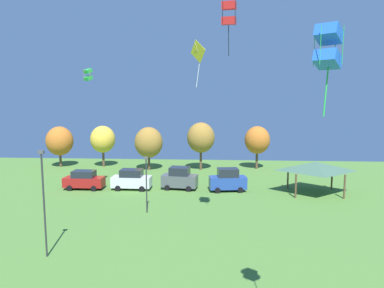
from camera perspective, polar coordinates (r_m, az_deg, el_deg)
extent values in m
cube|color=blue|center=(12.34, 21.83, 16.64)|extent=(1.07, 1.09, 0.64)
cube|color=blue|center=(12.23, 21.65, 12.98)|extent=(1.07, 1.09, 0.64)
cylinder|color=green|center=(11.85, 20.64, 15.16)|extent=(0.02, 0.02, 1.19)
cylinder|color=green|center=(12.06, 23.86, 14.86)|extent=(0.02, 0.02, 1.19)
cylinder|color=green|center=(12.51, 19.69, 14.76)|extent=(0.02, 0.02, 1.19)
cylinder|color=green|center=(12.71, 22.76, 14.50)|extent=(0.02, 0.02, 1.19)
cylinder|color=green|center=(12.16, 21.41, 8.04)|extent=(0.20, 0.25, 1.59)
cube|color=green|center=(38.69, -16.95, 11.55)|extent=(0.97, 1.00, 0.60)
cube|color=green|center=(38.64, -16.91, 10.44)|extent=(0.97, 1.00, 0.60)
cylinder|color=orange|center=(38.48, -17.56, 10.99)|extent=(0.02, 0.02, 1.12)
cylinder|color=orange|center=(38.25, -16.64, 11.05)|extent=(0.02, 0.02, 1.12)
cylinder|color=orange|center=(39.08, -17.22, 10.95)|extent=(0.02, 0.02, 1.12)
cylinder|color=orange|center=(38.86, -16.31, 11.00)|extent=(0.02, 0.02, 1.12)
cube|color=yellow|center=(34.68, 0.99, 15.17)|extent=(1.53, 1.75, 2.23)
cylinder|color=white|center=(34.66, 0.99, 15.17)|extent=(0.67, 0.36, 1.97)
cylinder|color=white|center=(34.44, 0.98, 11.34)|extent=(0.35, 0.21, 2.31)
cube|color=red|center=(25.06, 6.20, 21.97)|extent=(1.07, 1.12, 0.62)
cube|color=red|center=(24.82, 6.16, 19.75)|extent=(1.07, 1.12, 0.62)
cylinder|color=black|center=(24.50, 5.15, 21.12)|extent=(0.02, 0.02, 1.49)
cylinder|color=black|center=(24.54, 7.30, 21.07)|extent=(0.02, 0.02, 1.49)
cylinder|color=black|center=(25.34, 5.10, 20.66)|extent=(0.02, 0.02, 1.49)
cylinder|color=black|center=(25.37, 7.17, 20.61)|extent=(0.02, 0.02, 1.49)
cylinder|color=black|center=(24.57, 6.12, 16.73)|extent=(0.11, 0.33, 2.00)
cube|color=maroon|center=(42.27, -17.54, -6.03)|extent=(4.60, 1.76, 1.11)
cube|color=#1E232D|center=(42.07, -17.59, -4.77)|extent=(2.53, 1.61, 0.78)
cylinder|color=black|center=(41.12, -16.08, -7.14)|extent=(0.64, 0.22, 0.64)
cylinder|color=black|center=(42.72, -15.30, -6.57)|extent=(0.64, 0.22, 0.64)
cylinder|color=black|center=(42.15, -19.76, -6.94)|extent=(0.64, 0.22, 0.64)
cylinder|color=black|center=(43.71, -18.86, -6.40)|extent=(0.64, 0.22, 0.64)
cube|color=silver|center=(40.83, -10.02, -6.19)|extent=(4.58, 1.91, 1.22)
cube|color=#1E232D|center=(40.61, -10.06, -4.77)|extent=(2.54, 1.72, 0.85)
cylinder|color=black|center=(39.79, -8.37, -7.41)|extent=(0.64, 0.23, 0.64)
cylinder|color=black|center=(41.50, -7.79, -6.79)|extent=(0.64, 0.23, 0.64)
cylinder|color=black|center=(40.52, -12.28, -7.24)|extent=(0.64, 0.23, 0.64)
cylinder|color=black|center=(42.20, -11.55, -6.63)|extent=(0.64, 0.23, 0.64)
cube|color=#4C5156|center=(40.39, -2.06, -6.13)|extent=(4.31, 2.43, 1.35)
cube|color=#1E232D|center=(40.14, -2.07, -4.53)|extent=(2.47, 2.03, 0.95)
cylinder|color=black|center=(39.39, -0.58, -7.49)|extent=(0.66, 0.31, 0.64)
cylinder|color=black|center=(41.18, -0.02, -6.83)|extent=(0.66, 0.31, 0.64)
cylinder|color=black|center=(39.98, -4.16, -7.28)|extent=(0.66, 0.31, 0.64)
cylinder|color=black|center=(41.75, -3.46, -6.65)|extent=(0.66, 0.31, 0.64)
cube|color=#234299|center=(39.69, 5.97, -6.39)|extent=(4.38, 2.29, 1.37)
cube|color=#1E232D|center=(39.43, 6.00, -4.75)|extent=(2.50, 1.89, 0.96)
cylinder|color=black|center=(39.29, 8.07, -7.60)|extent=(0.66, 0.31, 0.64)
cylinder|color=black|center=(40.92, 7.55, -6.98)|extent=(0.66, 0.31, 0.64)
cylinder|color=black|center=(38.82, 4.29, -7.73)|extent=(0.66, 0.31, 0.64)
cylinder|color=black|center=(40.48, 3.92, -7.10)|extent=(0.66, 0.31, 0.64)
cylinder|color=brown|center=(38.34, 16.91, -6.71)|extent=(0.20, 0.20, 2.60)
cylinder|color=brown|center=(39.82, 24.09, -6.52)|extent=(0.20, 0.20, 2.60)
cylinder|color=brown|center=(42.06, 15.69, -5.43)|extent=(0.20, 0.20, 2.60)
cylinder|color=brown|center=(43.41, 22.28, -5.32)|extent=(0.20, 0.20, 2.60)
pyramid|color=#3D604C|center=(40.47, 19.88, -3.50)|extent=(6.57, 5.07, 1.00)
cylinder|color=#2D2D33|center=(24.79, -23.42, -9.49)|extent=(0.12, 0.12, 6.96)
cube|color=#4C4C51|center=(24.04, -23.85, -1.23)|extent=(0.36, 0.20, 0.24)
cylinder|color=#2D2D33|center=(31.96, -7.59, -7.01)|extent=(0.12, 0.12, 5.03)
cube|color=#4C4C51|center=(31.41, -7.67, -2.34)|extent=(0.36, 0.20, 0.24)
cylinder|color=brown|center=(57.43, -21.07, -2.31)|extent=(0.36, 0.36, 2.53)
ellipsoid|color=#BC6623|center=(57.05, -21.20, 0.47)|extent=(4.12, 4.12, 4.53)
cylinder|color=brown|center=(55.42, -14.55, -2.19)|extent=(0.36, 0.36, 2.90)
ellipsoid|color=gold|center=(55.03, -14.64, 0.77)|extent=(3.81, 3.81, 4.20)
cylinder|color=brown|center=(51.66, -7.18, -2.88)|extent=(0.36, 0.36, 2.57)
ellipsoid|color=olive|center=(51.24, -7.23, 0.26)|extent=(4.17, 4.17, 4.59)
cylinder|color=brown|center=(51.23, 1.48, -2.48)|extent=(0.36, 0.36, 3.32)
ellipsoid|color=olive|center=(50.78, 1.49, 1.08)|extent=(4.11, 4.11, 4.52)
cylinder|color=brown|center=(52.94, 10.74, -2.48)|extent=(0.36, 0.36, 2.99)
ellipsoid|color=#BC6623|center=(52.53, 10.82, 0.66)|extent=(3.79, 3.79, 4.17)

